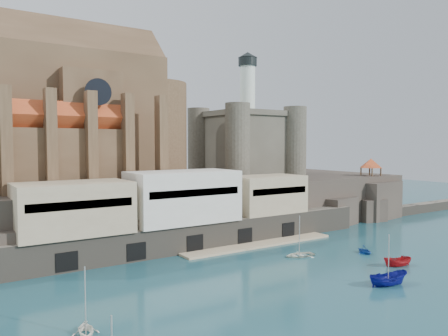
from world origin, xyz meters
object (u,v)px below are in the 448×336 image
church (67,119)px  pavilion (371,164)px  boat_2 (388,286)px  castle_keep (246,141)px

church → pavilion: size_ratio=7.34×
church → boat_2: 60.32m
pavilion → boat_2: size_ratio=1.18×
church → castle_keep: (40.21, -0.78, -3.81)m
castle_keep → pavilion: (25.92, -15.08, -5.59)m
castle_keep → boat_2: 54.23m
church → pavilion: bearing=-13.5°
castle_keep → boat_2: castle_keep is taller
pavilion → castle_keep: bearing=149.8°
castle_keep → boat_2: bearing=-106.3°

